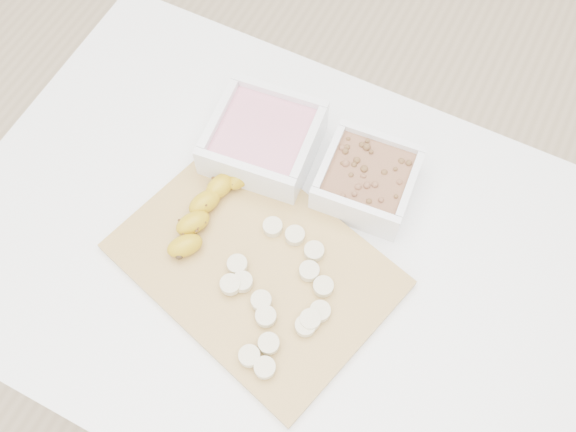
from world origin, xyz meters
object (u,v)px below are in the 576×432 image
at_px(bowl_granola, 367,180).
at_px(cutting_board, 255,265).
at_px(table, 280,272).
at_px(banana, 208,210).
at_px(bowl_yogurt, 263,140).

bearing_deg(bowl_granola, cutting_board, -115.77).
relative_size(table, banana, 5.36).
bearing_deg(cutting_board, bowl_granola, 64.23).
height_order(bowl_yogurt, cutting_board, bowl_yogurt).
xyz_separation_m(table, banana, (-0.12, -0.00, 0.13)).
distance_m(bowl_yogurt, cutting_board, 0.20).
relative_size(bowl_granola, banana, 0.82).
xyz_separation_m(bowl_granola, cutting_board, (-0.09, -0.19, -0.03)).
height_order(cutting_board, banana, banana).
relative_size(table, bowl_yogurt, 5.57).
bearing_deg(banana, table, 19.18).
bearing_deg(table, bowl_granola, 63.83).
xyz_separation_m(cutting_board, banana, (-0.10, 0.04, 0.02)).
relative_size(bowl_yogurt, cutting_board, 0.46).
bearing_deg(banana, bowl_yogurt, 100.80).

